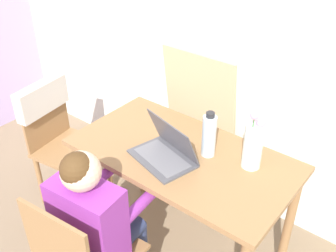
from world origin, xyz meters
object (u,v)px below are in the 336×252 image
object	(u,v)px
person_seated	(95,217)
laptop	(166,149)
flower_vase	(253,144)
water_bottle	(209,135)
chair_spare	(54,125)

from	to	relation	value
person_seated	laptop	distance (m)	0.48
flower_vase	water_bottle	distance (m)	0.23
laptop	chair_spare	bearing A→B (deg)	-164.65
person_seated	flower_vase	xyz separation A→B (m)	(0.44, 0.66, 0.24)
flower_vase	water_bottle	size ratio (longest dim) A/B	1.27
chair_spare	water_bottle	world-z (taller)	water_bottle
chair_spare	flower_vase	xyz separation A→B (m)	(1.32, 0.22, 0.30)
person_seated	laptop	world-z (taller)	person_seated
laptop	flower_vase	xyz separation A→B (m)	(0.37, 0.21, 0.08)
chair_spare	laptop	distance (m)	0.97
water_bottle	laptop	bearing A→B (deg)	-134.28
laptop	water_bottle	distance (m)	0.23
laptop	flower_vase	size ratio (longest dim) A/B	1.17
chair_spare	person_seated	size ratio (longest dim) A/B	0.83
person_seated	flower_vase	bearing A→B (deg)	-128.96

